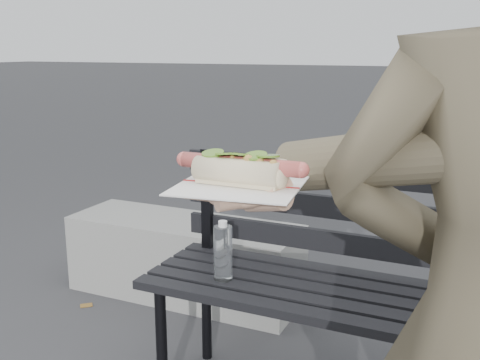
# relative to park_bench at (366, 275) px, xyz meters

# --- Properties ---
(park_bench) EXTENTS (1.50, 0.44, 0.88)m
(park_bench) POSITION_rel_park_bench_xyz_m (0.00, 0.00, 0.00)
(park_bench) COLOR black
(park_bench) RESTS_ON ground
(concrete_block) EXTENTS (1.20, 0.40, 0.40)m
(concrete_block) POSITION_rel_park_bench_xyz_m (-1.05, 0.60, -0.32)
(concrete_block) COLOR slate
(concrete_block) RESTS_ON ground
(held_hotdog) EXTENTS (0.63, 0.31, 0.20)m
(held_hotdog) POSITION_rel_park_bench_xyz_m (0.18, -0.92, 0.57)
(held_hotdog) COLOR brown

